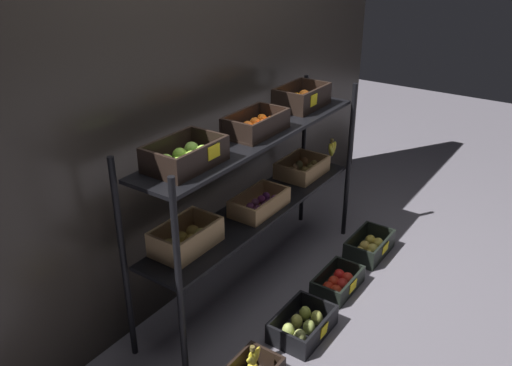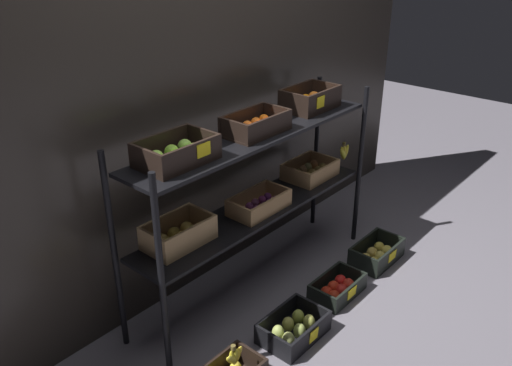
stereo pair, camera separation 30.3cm
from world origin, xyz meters
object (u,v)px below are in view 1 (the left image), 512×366
object	(u,v)px
display_rack	(254,170)
banana_bunch_loose	(253,358)
crate_ground_pear	(303,325)
crate_ground_apple_gold	(369,247)
crate_ground_apple_red	(338,283)

from	to	relation	value
display_rack	banana_bunch_loose	xyz separation A→B (m)	(-0.70, -0.48, -0.61)
crate_ground_pear	banana_bunch_loose	size ratio (longest dim) A/B	2.86
crate_ground_pear	banana_bunch_loose	xyz separation A→B (m)	(-0.47, 0.00, 0.13)
crate_ground_apple_gold	display_rack	bearing A→B (deg)	147.91
display_rack	crate_ground_apple_red	world-z (taller)	display_rack
display_rack	banana_bunch_loose	distance (m)	1.04
crate_ground_pear	crate_ground_apple_red	xyz separation A→B (m)	(0.47, 0.02, -0.01)
display_rack	crate_ground_apple_gold	bearing A→B (deg)	-32.09
display_rack	crate_ground_apple_gold	xyz separation A→B (m)	(0.73, -0.46, -0.74)
crate_ground_apple_red	banana_bunch_loose	xyz separation A→B (m)	(-0.94, -0.02, 0.14)
crate_ground_apple_gold	banana_bunch_loose	bearing A→B (deg)	-179.05
banana_bunch_loose	display_rack	bearing A→B (deg)	34.47
crate_ground_apple_gold	banana_bunch_loose	world-z (taller)	banana_bunch_loose
display_rack	crate_ground_apple_red	distance (m)	0.91
display_rack	crate_ground_apple_red	size ratio (longest dim) A/B	5.30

